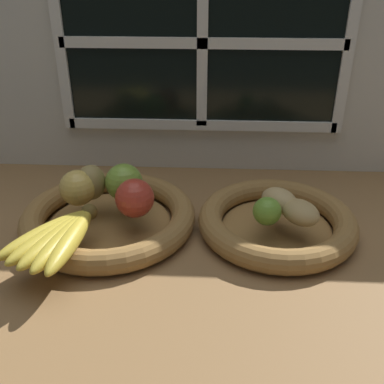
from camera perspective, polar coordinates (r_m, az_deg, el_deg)
name	(u,v)px	position (r cm, az deg, el deg)	size (l,w,h in cm)	color
ground_plane	(197,235)	(91.23, 0.59, -5.51)	(140.00, 90.00, 3.00)	olive
back_wall	(203,55)	(107.60, 1.34, 16.88)	(140.00, 4.60, 55.00)	silver
fruit_bowl_left	(108,219)	(91.09, -10.53, -3.36)	(34.51, 34.51, 4.70)	olive
fruit_bowl_right	(277,223)	(89.70, 10.70, -3.92)	(30.90, 30.90, 4.70)	olive
apple_golden_left	(78,188)	(90.83, -14.24, 0.52)	(7.07, 7.07, 7.07)	#DBB756
apple_red_right	(135,198)	(84.78, -7.26, -0.78)	(7.37, 7.37, 7.37)	#B73828
apple_green_back	(124,182)	(90.77, -8.59, 1.24)	(7.46, 7.46, 7.46)	#7AA338
pear_brown	(91,182)	(92.12, -12.63, 1.19)	(5.69, 6.31, 7.24)	olive
banana_bunch_front	(58,237)	(80.00, -16.57, -5.47)	(14.23, 20.38, 3.39)	gold
potato_small	(300,212)	(85.01, 13.52, -2.52)	(7.78, 5.86, 4.27)	tan
potato_large	(279,202)	(87.24, 10.98, -1.23)	(7.46, 5.60, 4.65)	tan
lime_near	(267,211)	(83.18, 9.46, -2.41)	(5.26, 5.26, 5.26)	#6B9E33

